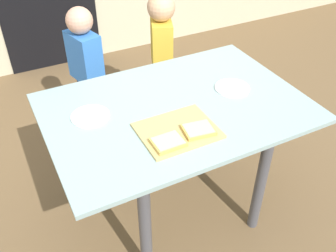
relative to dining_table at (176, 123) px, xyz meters
The scene contains 9 objects.
ground_plane 0.65m from the dining_table, ahead, with size 16.00×16.00×0.00m, color brown.
dining_table is the anchor object (origin of this frame).
cutting_board 0.24m from the dining_table, 116.31° to the right, with size 0.36×0.29×0.01m, color tan.
pizza_slice_near_right 0.28m from the dining_table, 93.27° to the right, with size 0.16×0.13×0.02m.
pizza_slice_near_left 0.35m from the dining_table, 124.60° to the right, with size 0.14×0.12×0.02m.
plate_white_right 0.37m from the dining_table, ahead, with size 0.19×0.19×0.01m, color white.
plate_white_left 0.45m from the dining_table, 165.82° to the left, with size 0.19×0.19×0.01m, color white.
child_left 0.89m from the dining_table, 104.95° to the left, with size 0.20×0.27×1.04m.
child_right 0.87m from the dining_table, 68.74° to the left, with size 0.22×0.27×1.06m.
Camera 1 is at (-0.78, -1.43, 1.89)m, focal length 40.85 mm.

